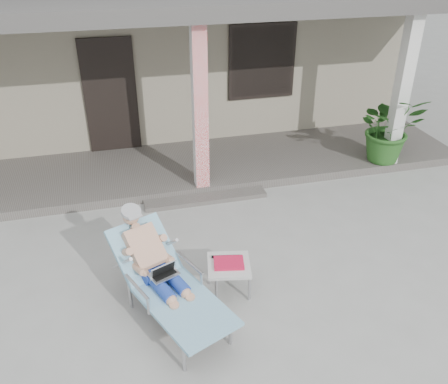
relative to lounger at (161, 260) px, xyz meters
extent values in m
plane|color=#9E9E99|center=(1.01, 0.49, -0.73)|extent=(60.00, 60.00, 0.00)
cube|color=gray|center=(1.01, 6.99, 0.77)|extent=(10.00, 5.00, 3.00)
cube|color=black|center=(-0.29, 4.46, 0.47)|extent=(0.95, 0.06, 2.10)
cube|color=black|center=(2.61, 4.46, 0.92)|extent=(1.20, 0.06, 1.30)
cube|color=black|center=(2.61, 4.45, 0.92)|extent=(1.32, 0.05, 1.42)
cube|color=#605B56|center=(1.01, 3.49, -0.65)|extent=(10.00, 2.00, 0.15)
cube|color=red|center=(1.01, 2.64, 0.73)|extent=(0.22, 0.22, 2.61)
cube|color=silver|center=(4.51, 2.64, 0.73)|extent=(0.22, 0.22, 2.61)
cube|color=#474442|center=(1.01, 3.49, 2.15)|extent=(10.00, 2.30, 0.24)
cube|color=#605B56|center=(1.01, 2.34, -0.69)|extent=(2.00, 0.30, 0.07)
cylinder|color=#B7B7BC|center=(0.07, -0.92, -0.55)|extent=(0.04, 0.04, 0.35)
cylinder|color=#B7B7BC|center=(0.61, -0.69, -0.55)|extent=(0.04, 0.04, 0.35)
cylinder|color=#B7B7BC|center=(-0.38, 0.14, -0.55)|extent=(0.04, 0.04, 0.35)
cylinder|color=#B7B7BC|center=(0.16, 0.36, -0.55)|extent=(0.04, 0.04, 0.35)
cube|color=#B7B7BC|center=(0.18, -0.41, -0.36)|extent=(1.00, 1.30, 0.03)
cube|color=#85C6CD|center=(0.18, -0.41, -0.34)|extent=(1.10, 1.37, 0.04)
cube|color=#B7B7BC|center=(-0.15, 0.36, -0.14)|extent=(0.76, 0.74, 0.47)
cube|color=#85C6CD|center=(-0.15, 0.36, -0.11)|extent=(0.87, 0.84, 0.53)
cylinder|color=#9D9D9F|center=(-0.26, 0.61, 0.31)|extent=(0.30, 0.30, 0.12)
cube|color=silver|center=(0.02, -0.04, -0.18)|extent=(0.38, 0.33, 0.22)
cube|color=beige|center=(0.81, 0.12, -0.32)|extent=(0.59, 0.59, 0.04)
cylinder|color=#B7B7BC|center=(0.61, -0.08, -0.54)|extent=(0.04, 0.04, 0.38)
cylinder|color=#B7B7BC|center=(1.01, -0.08, -0.54)|extent=(0.04, 0.04, 0.38)
cylinder|color=#B7B7BC|center=(0.61, 0.32, -0.54)|extent=(0.04, 0.04, 0.38)
cylinder|color=#B7B7BC|center=(1.01, 0.32, -0.54)|extent=(0.04, 0.04, 0.38)
cube|color=red|center=(0.81, 0.12, -0.29)|extent=(0.40, 0.33, 0.03)
cube|color=black|center=(0.81, 0.25, -0.29)|extent=(0.35, 0.09, 0.04)
imported|color=#26591E|center=(4.47, 2.74, 0.05)|extent=(1.27, 1.14, 1.25)
camera|label=1|loc=(-0.36, -4.21, 3.22)|focal=38.00mm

